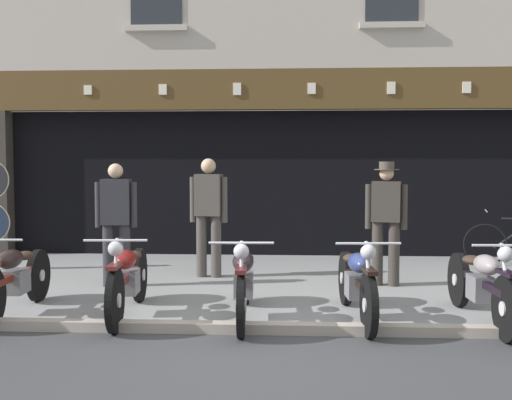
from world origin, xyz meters
The scene contains 11 objects.
ground centered at (0.00, -0.98, -0.04)m, with size 22.51×22.00×0.18m.
shop_facade centered at (0.00, 7.01, 1.71)m, with size 10.81×4.42×6.29m.
motorcycle_left centered at (-2.71, 0.68, 0.42)m, with size 0.62×1.93×0.90m.
motorcycle_center_left centered at (-1.47, 0.69, 0.42)m, with size 0.62×2.05×0.92m.
motorcycle_center centered at (-0.21, 0.62, 0.42)m, with size 0.62×2.07×0.91m.
motorcycle_center_right centered at (0.98, 0.66, 0.42)m, with size 0.62×2.03×0.90m.
motorcycle_right centered at (2.25, 0.61, 0.42)m, with size 0.62×2.07×0.90m.
salesman_left centered at (-2.06, 2.31, 0.91)m, with size 0.56×0.26×1.65m.
shopkeeper_center centered at (-0.91, 3.07, 0.96)m, with size 0.56×0.27×1.73m.
salesman_right centered at (1.57, 2.57, 0.93)m, with size 0.55×0.33×1.68m.
advert_board_near centered at (1.72, 5.40, 1.70)m, with size 0.83×0.03×1.03m.
Camera 1 is at (0.28, -5.86, 1.64)m, focal length 43.60 mm.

